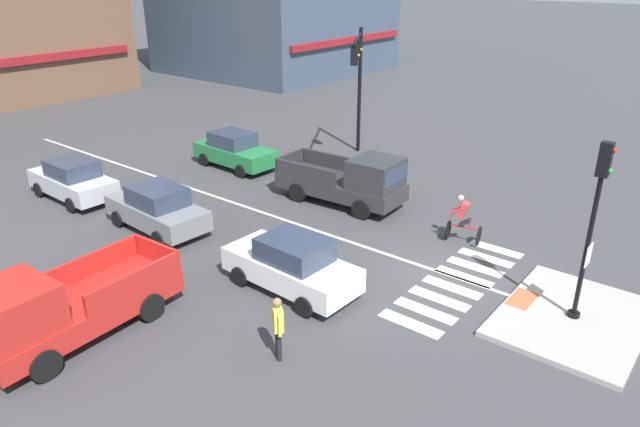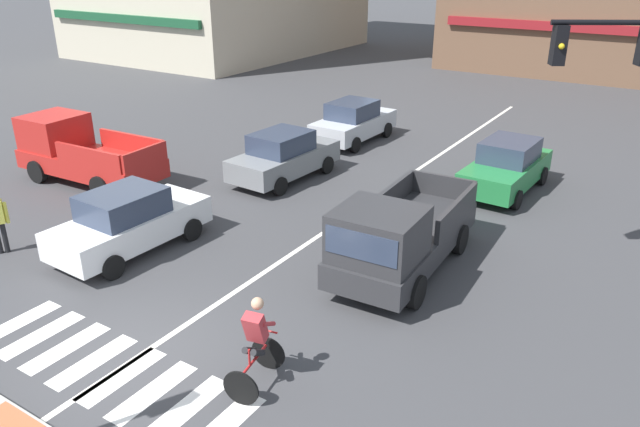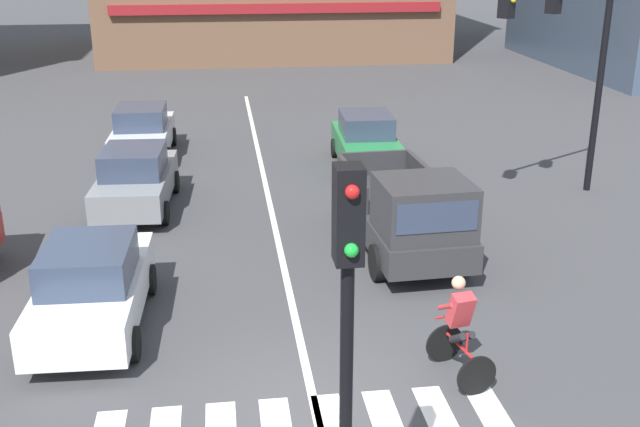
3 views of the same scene
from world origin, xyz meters
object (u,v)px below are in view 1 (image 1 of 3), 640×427
at_px(signal_pole, 594,217).
at_px(pickup_truck_charcoal_eastbound_mid, 350,181).
at_px(car_silver_westbound_distant, 73,180).
at_px(car_green_eastbound_far, 235,150).
at_px(pickup_truck_red_cross_left, 62,308).
at_px(cyclist, 463,218).
at_px(car_grey_westbound_far, 157,209).
at_px(car_white_westbound_near, 292,264).
at_px(pedestrian_at_curb_left, 278,324).
at_px(traffic_light_mast, 358,72).

relative_size(signal_pole, pickup_truck_charcoal_eastbound_mid, 0.92).
xyz_separation_m(car_silver_westbound_distant, pickup_truck_charcoal_eastbound_mid, (6.37, -9.05, 0.17)).
distance_m(car_green_eastbound_far, pickup_truck_red_cross_left, 13.87).
bearing_deg(pickup_truck_charcoal_eastbound_mid, cyclist, -93.91).
xyz_separation_m(car_silver_westbound_distant, car_grey_westbound_far, (0.24, -5.09, 0.00)).
bearing_deg(car_white_westbound_near, pickup_truck_charcoal_eastbound_mid, 21.41).
relative_size(car_white_westbound_near, pedestrian_at_curb_left, 2.49).
relative_size(traffic_light_mast, cyclist, 3.58).
bearing_deg(car_silver_westbound_distant, signal_pole, -79.42).
xyz_separation_m(pickup_truck_red_cross_left, pedestrian_at_curb_left, (2.78, -4.59, 0.00)).
bearing_deg(pickup_truck_red_cross_left, car_silver_westbound_distant, 58.61).
relative_size(traffic_light_mast, car_green_eastbound_far, 1.44).
height_order(car_white_westbound_near, pickup_truck_charcoal_eastbound_mid, pickup_truck_charcoal_eastbound_mid).
xyz_separation_m(pickup_truck_red_cross_left, cyclist, (11.40, -5.15, -0.11)).
distance_m(pickup_truck_charcoal_eastbound_mid, cyclist, 4.91).
xyz_separation_m(traffic_light_mast, car_silver_westbound_distant, (-11.27, 5.89, -3.37)).
distance_m(traffic_light_mast, car_silver_westbound_distant, 13.15).
xyz_separation_m(car_white_westbound_near, cyclist, (5.97, -2.42, 0.06)).
distance_m(car_grey_westbound_far, car_white_westbound_near, 6.43).
relative_size(car_grey_westbound_far, pedestrian_at_curb_left, 2.51).
xyz_separation_m(pickup_truck_charcoal_eastbound_mid, cyclist, (-0.33, -4.89, -0.11)).
bearing_deg(car_grey_westbound_far, car_white_westbound_near, -91.61).
relative_size(car_silver_westbound_distant, cyclist, 2.46).
bearing_deg(pickup_truck_charcoal_eastbound_mid, car_green_eastbound_far, 86.28).
bearing_deg(signal_pole, pedestrian_at_curb_left, 140.09).
relative_size(car_grey_westbound_far, pickup_truck_charcoal_eastbound_mid, 0.81).
distance_m(car_grey_westbound_far, cyclist, 10.58).
relative_size(traffic_light_mast, pickup_truck_red_cross_left, 1.16).
bearing_deg(car_white_westbound_near, pickup_truck_red_cross_left, 153.35).
distance_m(car_silver_westbound_distant, pickup_truck_red_cross_left, 10.31).
height_order(pickup_truck_red_cross_left, pedestrian_at_curb_left, pickup_truck_red_cross_left).
bearing_deg(car_grey_westbound_far, signal_pole, -76.51).
relative_size(car_green_eastbound_far, cyclist, 2.48).
height_order(traffic_light_mast, pedestrian_at_curb_left, traffic_light_mast).
bearing_deg(traffic_light_mast, pedestrian_at_curb_left, -151.56).
bearing_deg(car_green_eastbound_far, traffic_light_mast, -39.99).
bearing_deg(car_white_westbound_near, car_grey_westbound_far, 88.39).
distance_m(car_white_westbound_near, pedestrian_at_curb_left, 3.24).
relative_size(signal_pole, traffic_light_mast, 0.79).
relative_size(car_silver_westbound_distant, car_white_westbound_near, 1.00).
distance_m(car_silver_westbound_distant, car_white_westbound_near, 11.52).
bearing_deg(car_grey_westbound_far, cyclist, -56.83).
distance_m(car_white_westbound_near, cyclist, 6.44).
relative_size(signal_pole, pedestrian_at_curb_left, 2.85).
distance_m(signal_pole, pickup_truck_red_cross_left, 13.21).
relative_size(car_green_eastbound_far, car_silver_westbound_distant, 1.01).
xyz_separation_m(car_grey_westbound_far, pickup_truck_red_cross_left, (-5.61, -3.71, 0.17)).
bearing_deg(pickup_truck_red_cross_left, car_grey_westbound_far, 33.44).
distance_m(car_silver_westbound_distant, pedestrian_at_curb_left, 13.64).
height_order(car_silver_westbound_distant, pickup_truck_charcoal_eastbound_mid, pickup_truck_charcoal_eastbound_mid).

